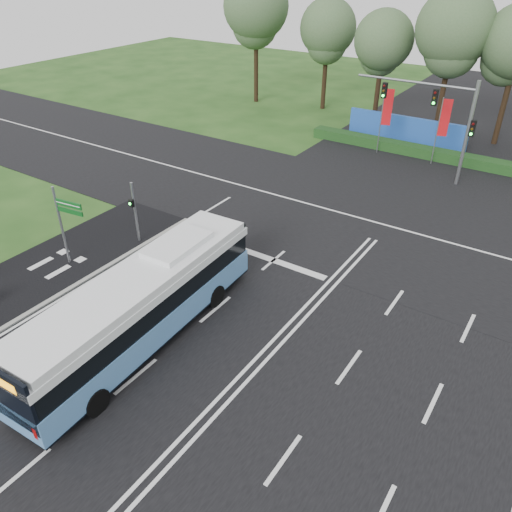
% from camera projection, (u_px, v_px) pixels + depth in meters
% --- Properties ---
extents(ground, '(120.00, 120.00, 0.00)m').
position_uv_depth(ground, '(277.00, 337.00, 21.12)').
color(ground, '#204517').
rests_on(ground, ground).
extents(road_main, '(20.00, 120.00, 0.04)m').
position_uv_depth(road_main, '(277.00, 336.00, 21.11)').
color(road_main, black).
rests_on(road_main, ground).
extents(road_cross, '(120.00, 14.00, 0.05)m').
position_uv_depth(road_cross, '(383.00, 225.00, 29.60)').
color(road_cross, black).
rests_on(road_cross, ground).
extents(bike_path, '(5.00, 18.00, 0.06)m').
position_uv_depth(bike_path, '(32.00, 277.00, 24.86)').
color(bike_path, black).
rests_on(bike_path, ground).
extents(kerb_strip, '(0.25, 18.00, 0.12)m').
position_uv_depth(kerb_strip, '(64.00, 293.00, 23.72)').
color(kerb_strip, gray).
rests_on(kerb_strip, ground).
extents(city_bus, '(3.07, 12.23, 3.48)m').
position_uv_depth(city_bus, '(141.00, 306.00, 20.07)').
color(city_bus, '#5488C3').
rests_on(city_bus, ground).
extents(pedestrian_signal, '(0.32, 0.42, 3.55)m').
position_uv_depth(pedestrian_signal, '(134.00, 210.00, 26.94)').
color(pedestrian_signal, gray).
rests_on(pedestrian_signal, ground).
extents(street_sign, '(1.68, 0.31, 4.32)m').
position_uv_depth(street_sign, '(65.00, 218.00, 24.52)').
color(street_sign, gray).
rests_on(street_sign, ground).
extents(banner_flag_left, '(0.73, 0.28, 5.14)m').
position_uv_depth(banner_flag_left, '(386.00, 112.00, 38.23)').
color(banner_flag_left, gray).
rests_on(banner_flag_left, ground).
extents(banner_flag_mid, '(0.70, 0.30, 5.01)m').
position_uv_depth(banner_flag_mid, '(443.00, 122.00, 36.17)').
color(banner_flag_mid, gray).
rests_on(banner_flag_mid, ground).
extents(traffic_light_gantry, '(8.41, 0.28, 7.00)m').
position_uv_depth(traffic_light_gantry, '(443.00, 113.00, 33.07)').
color(traffic_light_gantry, gray).
rests_on(traffic_light_gantry, ground).
extents(hedge, '(22.00, 1.20, 0.80)m').
position_uv_depth(hedge, '(444.00, 156.00, 38.25)').
color(hedge, '#153B15').
rests_on(hedge, ground).
extents(blue_hoarding, '(10.00, 0.30, 2.20)m').
position_uv_depth(blue_hoarding, '(406.00, 130.00, 41.53)').
color(blue_hoarding, '#2051B1').
rests_on(blue_hoarding, ground).
extents(eucalyptus_row, '(42.30, 8.58, 12.36)m').
position_uv_depth(eucalyptus_row, '(446.00, 30.00, 40.59)').
color(eucalyptus_row, black).
rests_on(eucalyptus_row, ground).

